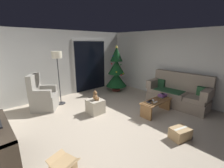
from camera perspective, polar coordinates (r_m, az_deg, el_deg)
name	(u,v)px	position (r m, az deg, el deg)	size (l,w,h in m)	color
ground_plane	(118,123)	(4.18, 2.38, -14.22)	(7.00, 7.00, 0.00)	#B2A38E
wall_back	(64,64)	(6.26, -17.54, 7.16)	(5.72, 0.12, 2.50)	beige
wall_right	(175,65)	(6.06, 22.47, 6.46)	(0.12, 6.00, 2.50)	beige
patio_door_frame	(90,65)	(6.79, -8.02, 7.02)	(1.60, 0.02, 2.20)	silver
patio_door_glass	(91,66)	(6.78, -7.92, 6.58)	(1.50, 0.02, 2.10)	black
couch	(178,94)	(5.57, 23.22, -3.32)	(0.87, 1.97, 1.08)	gray
coffee_table	(156,105)	(4.74, 16.09, -7.45)	(1.10, 0.40, 0.42)	olive
remote_silver	(153,100)	(4.64, 15.08, -5.87)	(0.04, 0.16, 0.02)	#ADADB2
remote_graphite	(149,102)	(4.46, 13.51, -6.65)	(0.04, 0.16, 0.02)	#333338
remote_white	(156,102)	(4.52, 15.89, -6.51)	(0.04, 0.16, 0.02)	silver
remote_black	(150,101)	(4.56, 13.87, -6.16)	(0.04, 0.16, 0.02)	black
book_stack	(162,96)	(5.00, 18.23, -4.11)	(0.25, 0.22, 0.10)	#4C4C51
cell_phone	(163,94)	(5.00, 18.34, -3.43)	(0.07, 0.14, 0.01)	black
christmas_tree	(116,71)	(6.54, 1.65, 4.76)	(0.88, 0.88, 1.95)	#4C1E19
armchair	(43,97)	(5.28, -24.38, -4.44)	(0.96, 0.96, 1.13)	gray
floor_lamp	(57,60)	(5.28, -19.72, 8.39)	(0.32, 0.32, 1.78)	#2D2D30
ottoman	(95,106)	(4.66, -6.21, -8.25)	(0.44, 0.44, 0.41)	#B2A893
teddy_bear_chestnut	(95,96)	(4.54, -6.20, -4.48)	(0.21, 0.21, 0.29)	brown
cardboard_box_taped_mid_floor	(180,133)	(3.84, 24.01, -16.45)	(0.48, 0.41, 0.25)	tan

